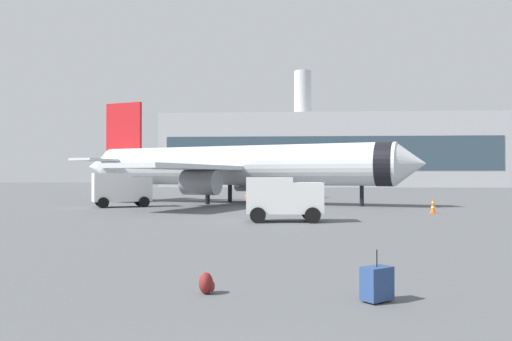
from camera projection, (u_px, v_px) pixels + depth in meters
airplane_at_gate at (236, 166)px, 49.33m from camera, size 34.74×31.77×10.50m
service_truck at (121, 188)px, 43.68m from camera, size 5.28×4.17×2.90m
cargo_van at (283, 197)px, 29.60m from camera, size 4.50×2.54×2.60m
safety_cone_near at (317, 197)px, 55.41m from camera, size 0.44×0.44×0.83m
safety_cone_mid at (246, 196)px, 57.78m from camera, size 0.44×0.44×0.83m
safety_cone_far at (433, 208)px, 36.11m from camera, size 0.44×0.44×0.76m
safety_cone_outer at (433, 203)px, 42.78m from camera, size 0.44×0.44×0.77m
rolling_suitcase at (377, 283)px, 10.73m from camera, size 0.75×0.71×1.10m
traveller_backpack at (207, 284)px, 11.45m from camera, size 0.36×0.40×0.48m
terminal_building at (328, 151)px, 130.93m from camera, size 82.84×23.44×29.84m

